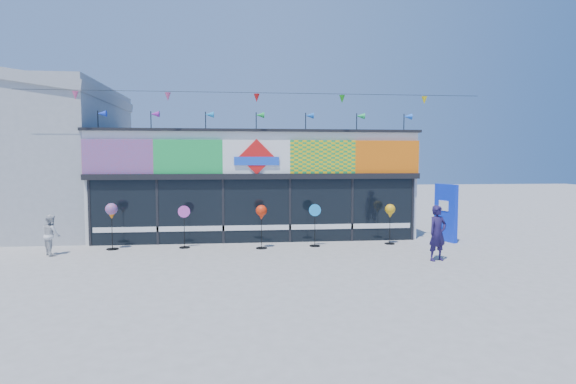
{
  "coord_description": "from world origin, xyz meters",
  "views": [
    {
      "loc": [
        -0.51,
        -12.68,
        2.99
      ],
      "look_at": [
        0.99,
        2.0,
        1.93
      ],
      "focal_mm": 28.0,
      "sensor_mm": 36.0,
      "label": 1
    }
  ],
  "objects": [
    {
      "name": "neighbour_building",
      "position": [
        -10.0,
        7.0,
        3.2
      ],
      "size": [
        8.18,
        7.2,
        6.87
      ],
      "color": "#A1A4A6",
      "rests_on": "ground"
    },
    {
      "name": "spinner_1",
      "position": [
        -2.49,
        2.7,
        0.76
      ],
      "size": [
        0.4,
        0.37,
        1.44
      ],
      "color": "black",
      "rests_on": "ground"
    },
    {
      "name": "spinner_4",
      "position": [
        4.69,
        2.67,
        1.14
      ],
      "size": [
        0.36,
        0.36,
        1.43
      ],
      "color": "black",
      "rests_on": "ground"
    },
    {
      "name": "ground",
      "position": [
        0.0,
        0.0,
        0.0
      ],
      "size": [
        80.0,
        80.0,
        0.0
      ],
      "primitive_type": "plane",
      "color": "gray",
      "rests_on": "ground"
    },
    {
      "name": "spinner_2",
      "position": [
        0.12,
        2.32,
        1.18
      ],
      "size": [
        0.37,
        0.37,
        1.48
      ],
      "color": "black",
      "rests_on": "ground"
    },
    {
      "name": "spinner_0",
      "position": [
        -4.85,
        2.66,
        1.24
      ],
      "size": [
        0.39,
        0.39,
        1.56
      ],
      "color": "black",
      "rests_on": "ground"
    },
    {
      "name": "blue_sign",
      "position": [
        6.92,
        3.03,
        1.06
      ],
      "size": [
        0.46,
        1.05,
        2.1
      ],
      "rotation": [
        0.0,
        0.0,
        0.3
      ],
      "color": "#0E31DA",
      "rests_on": "ground"
    },
    {
      "name": "spinner_3",
      "position": [
        1.97,
        2.52,
        0.77
      ],
      "size": [
        0.41,
        0.37,
        1.47
      ],
      "color": "black",
      "rests_on": "ground"
    },
    {
      "name": "kite_shop",
      "position": [
        0.0,
        5.94,
        2.05
      ],
      "size": [
        16.0,
        5.7,
        5.31
      ],
      "color": "silver",
      "rests_on": "ground"
    },
    {
      "name": "adult_man",
      "position": [
        5.23,
        -0.05,
        0.82
      ],
      "size": [
        0.69,
        0.56,
        1.65
      ],
      "primitive_type": "imported",
      "rotation": [
        0.0,
        0.0,
        0.31
      ],
      "color": "#1D143F",
      "rests_on": "ground"
    },
    {
      "name": "child",
      "position": [
        -6.5,
        1.95,
        0.64
      ],
      "size": [
        0.67,
        0.71,
        1.29
      ],
      "primitive_type": "imported",
      "rotation": [
        0.0,
        0.0,
        2.25
      ],
      "color": "silver",
      "rests_on": "ground"
    }
  ]
}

